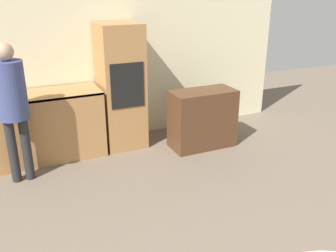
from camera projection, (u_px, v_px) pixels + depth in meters
name	position (u px, v px, depth m)	size (l,w,h in m)	color
wall_back	(87.00, 53.00, 5.17)	(6.19, 0.05, 2.60)	beige
kitchen_counter	(12.00, 130.00, 4.75)	(2.28, 0.60, 0.90)	#AD7A47
oven_unit	(121.00, 87.00, 5.18)	(0.57, 0.59, 1.72)	#AD7A47
sideboard	(202.00, 119.00, 5.28)	(0.90, 0.45, 0.82)	#51331E
person_standing	(12.00, 99.00, 4.14)	(0.34, 0.34, 1.63)	#262628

